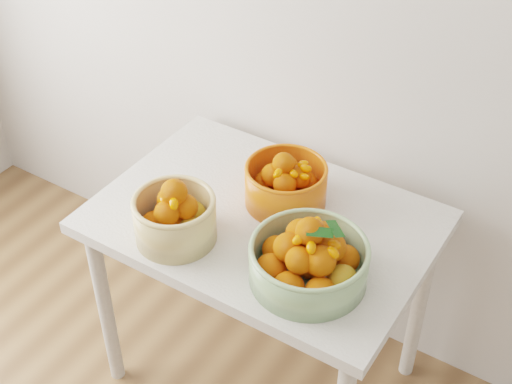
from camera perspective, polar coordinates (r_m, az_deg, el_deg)
table at (r=2.21m, az=0.59°, el=-3.89°), size 1.00×0.70×0.75m
bowl_cream at (r=2.04m, az=-6.50°, el=-1.98°), size 0.32×0.32×0.20m
bowl_green at (r=1.91m, az=4.25°, el=-5.41°), size 0.40×0.40×0.21m
bowl_orange at (r=2.15m, az=2.40°, el=0.68°), size 0.32×0.32×0.18m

